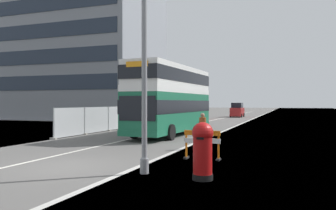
{
  "coord_description": "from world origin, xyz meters",
  "views": [
    {
      "loc": [
        7.85,
        -10.4,
        2.36
      ],
      "look_at": [
        1.07,
        8.09,
        2.2
      ],
      "focal_mm": 36.47,
      "sensor_mm": 36.0,
      "label": 1
    }
  ],
  "objects_px": {
    "roadworks_barrier": "(202,141)",
    "pedestrian_at_kerb": "(203,131)",
    "double_decker_bus": "(172,99)",
    "lamppost_foreground": "(144,60)",
    "car_oncoming_near": "(184,114)",
    "red_pillar_postbox": "(203,148)",
    "car_receding_mid": "(199,112)",
    "car_receding_far": "(237,110)"
  },
  "relations": [
    {
      "from": "double_decker_bus",
      "to": "red_pillar_postbox",
      "type": "relative_size",
      "value": 6.25
    },
    {
      "from": "car_oncoming_near",
      "to": "car_receding_mid",
      "type": "bearing_deg",
      "value": 93.78
    },
    {
      "from": "lamppost_foreground",
      "to": "red_pillar_postbox",
      "type": "bearing_deg",
      "value": -5.95
    },
    {
      "from": "roadworks_barrier",
      "to": "car_receding_mid",
      "type": "bearing_deg",
      "value": 105.11
    },
    {
      "from": "double_decker_bus",
      "to": "red_pillar_postbox",
      "type": "bearing_deg",
      "value": -66.72
    },
    {
      "from": "car_oncoming_near",
      "to": "roadworks_barrier",
      "type": "bearing_deg",
      "value": -70.76
    },
    {
      "from": "car_receding_mid",
      "to": "car_receding_far",
      "type": "distance_m",
      "value": 9.37
    },
    {
      "from": "red_pillar_postbox",
      "to": "car_receding_far",
      "type": "bearing_deg",
      "value": 97.31
    },
    {
      "from": "red_pillar_postbox",
      "to": "car_receding_far",
      "type": "distance_m",
      "value": 45.19
    },
    {
      "from": "double_decker_bus",
      "to": "car_receding_far",
      "type": "bearing_deg",
      "value": 90.13
    },
    {
      "from": "red_pillar_postbox",
      "to": "car_receding_far",
      "type": "relative_size",
      "value": 0.41
    },
    {
      "from": "roadworks_barrier",
      "to": "red_pillar_postbox",
      "type": "bearing_deg",
      "value": -75.39
    },
    {
      "from": "car_oncoming_near",
      "to": "car_receding_far",
      "type": "relative_size",
      "value": 0.95
    },
    {
      "from": "roadworks_barrier",
      "to": "car_receding_mid",
      "type": "height_order",
      "value": "car_receding_mid"
    },
    {
      "from": "lamppost_foreground",
      "to": "car_oncoming_near",
      "type": "relative_size",
      "value": 1.97
    },
    {
      "from": "red_pillar_postbox",
      "to": "car_receding_mid",
      "type": "relative_size",
      "value": 0.39
    },
    {
      "from": "lamppost_foreground",
      "to": "car_receding_far",
      "type": "height_order",
      "value": "lamppost_foreground"
    },
    {
      "from": "lamppost_foreground",
      "to": "red_pillar_postbox",
      "type": "height_order",
      "value": "lamppost_foreground"
    },
    {
      "from": "car_oncoming_near",
      "to": "lamppost_foreground",
      "type": "bearing_deg",
      "value": -75.16
    },
    {
      "from": "roadworks_barrier",
      "to": "car_oncoming_near",
      "type": "height_order",
      "value": "car_oncoming_near"
    },
    {
      "from": "red_pillar_postbox",
      "to": "car_receding_mid",
      "type": "bearing_deg",
      "value": 105.06
    },
    {
      "from": "roadworks_barrier",
      "to": "pedestrian_at_kerb",
      "type": "xyz_separation_m",
      "value": [
        -0.76,
        3.07,
        0.17
      ]
    },
    {
      "from": "red_pillar_postbox",
      "to": "roadworks_barrier",
      "type": "distance_m",
      "value": 3.7
    },
    {
      "from": "car_receding_mid",
      "to": "car_receding_far",
      "type": "bearing_deg",
      "value": 64.47
    },
    {
      "from": "lamppost_foreground",
      "to": "roadworks_barrier",
      "type": "relative_size",
      "value": 5.28
    },
    {
      "from": "lamppost_foreground",
      "to": "car_receding_mid",
      "type": "bearing_deg",
      "value": 102.11
    },
    {
      "from": "double_decker_bus",
      "to": "car_oncoming_near",
      "type": "bearing_deg",
      "value": 104.03
    },
    {
      "from": "double_decker_bus",
      "to": "lamppost_foreground",
      "type": "xyz_separation_m",
      "value": [
        3.65,
        -13.0,
        1.13
      ]
    },
    {
      "from": "double_decker_bus",
      "to": "lamppost_foreground",
      "type": "relative_size",
      "value": 1.38
    },
    {
      "from": "lamppost_foreground",
      "to": "car_oncoming_near",
      "type": "xyz_separation_m",
      "value": [
        -7.15,
        27.0,
        -2.75
      ]
    },
    {
      "from": "red_pillar_postbox",
      "to": "double_decker_bus",
      "type": "bearing_deg",
      "value": 113.28
    },
    {
      "from": "double_decker_bus",
      "to": "lamppost_foreground",
      "type": "height_order",
      "value": "lamppost_foreground"
    },
    {
      "from": "pedestrian_at_kerb",
      "to": "car_oncoming_near",
      "type": "bearing_deg",
      "value": 110.0
    },
    {
      "from": "lamppost_foreground",
      "to": "car_oncoming_near",
      "type": "bearing_deg",
      "value": 104.84
    },
    {
      "from": "double_decker_bus",
      "to": "car_oncoming_near",
      "type": "relative_size",
      "value": 2.73
    },
    {
      "from": "roadworks_barrier",
      "to": "pedestrian_at_kerb",
      "type": "distance_m",
      "value": 3.17
    },
    {
      "from": "car_oncoming_near",
      "to": "pedestrian_at_kerb",
      "type": "relative_size",
      "value": 2.22
    },
    {
      "from": "car_oncoming_near",
      "to": "pedestrian_at_kerb",
      "type": "height_order",
      "value": "car_oncoming_near"
    },
    {
      "from": "double_decker_bus",
      "to": "roadworks_barrier",
      "type": "height_order",
      "value": "double_decker_bus"
    },
    {
      "from": "red_pillar_postbox",
      "to": "car_oncoming_near",
      "type": "distance_m",
      "value": 28.72
    },
    {
      "from": "lamppost_foreground",
      "to": "double_decker_bus",
      "type": "bearing_deg",
      "value": 105.7
    },
    {
      "from": "roadworks_barrier",
      "to": "car_oncoming_near",
      "type": "relative_size",
      "value": 0.37
    }
  ]
}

